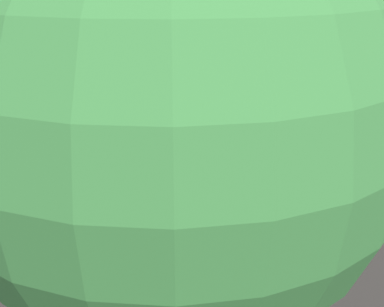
{
  "coord_description": "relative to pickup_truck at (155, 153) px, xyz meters",
  "views": [
    {
      "loc": [
        -5.38,
        9.04,
        4.92
      ],
      "look_at": [
        -0.6,
        0.0,
        1.1
      ],
      "focal_mm": 47.43,
      "sensor_mm": 36.0,
      "label": 1
    }
  ],
  "objects": [
    {
      "name": "pickup_truck",
      "position": [
        0.0,
        0.0,
        0.0
      ],
      "size": [
        6.05,
        2.06,
        2.23
      ],
      "color": "#470F0F",
      "rests_on": "ground_plane"
    },
    {
      "name": "building_facade",
      "position": [
        0.75,
        -4.51,
        0.65
      ],
      "size": [
        9.47,
        0.36,
        3.2
      ],
      "primitive_type": "cube",
      "color": "beige",
      "rests_on": "ground_plane"
    },
    {
      "name": "ground_plane",
      "position": [
        -0.35,
        -0.0,
        -0.95
      ],
      "size": [
        40.0,
        40.0,
        0.0
      ],
      "primitive_type": "plane",
      "color": "black"
    },
    {
      "name": "tree_background",
      "position": [
        -4.13,
        6.27,
        3.0
      ],
      "size": [
        3.01,
        3.01,
        5.48
      ],
      "color": "brown",
      "rests_on": "ground_plane"
    }
  ]
}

